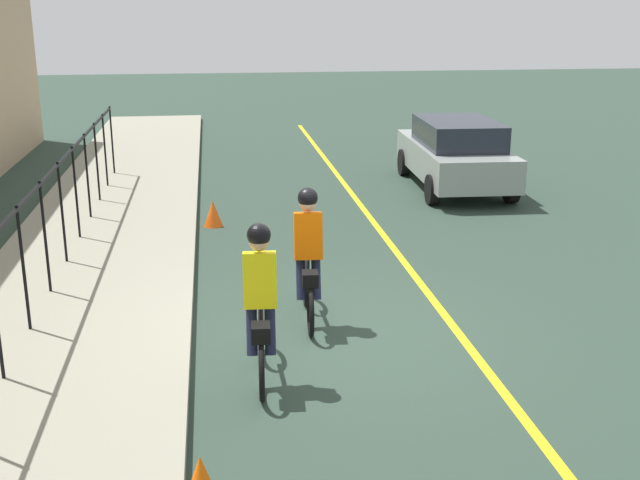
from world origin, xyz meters
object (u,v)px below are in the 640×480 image
Objects in this scene: cyclist_follow at (260,305)px; cyclist_lead at (308,257)px; traffic_cone_near at (213,214)px; patrol_sedan at (455,153)px.

cyclist_lead is at bearing -20.81° from cyclist_follow.
cyclist_follow is 3.71× the size of traffic_cone_near.
cyclist_follow is at bearing -175.77° from traffic_cone_near.
traffic_cone_near is (6.55, 0.48, -0.66)m from cyclist_follow.
patrol_sedan is (7.42, -4.28, -0.09)m from cyclist_lead.
cyclist_lead is 8.57m from patrol_sedan.
cyclist_follow reaches higher than traffic_cone_near.
patrol_sedan is (9.03, -5.00, -0.09)m from cyclist_follow.
cyclist_lead is 1.76m from cyclist_follow.
patrol_sedan is 6.05m from traffic_cone_near.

